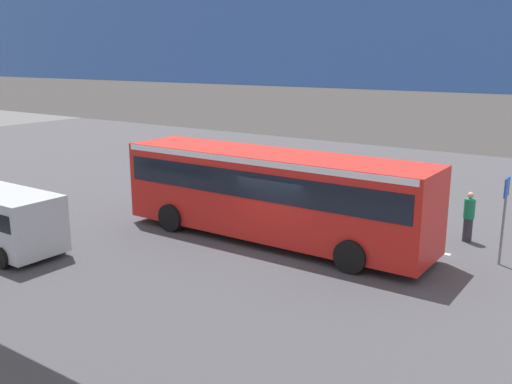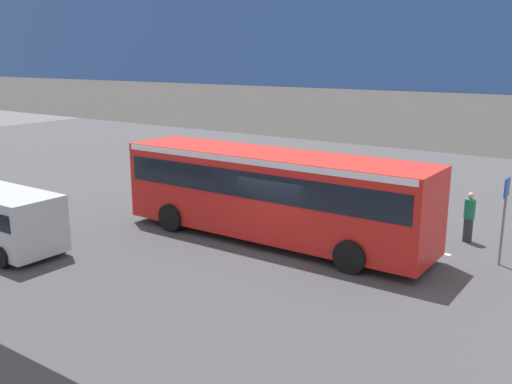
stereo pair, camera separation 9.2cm
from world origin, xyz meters
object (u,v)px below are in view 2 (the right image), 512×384
bicycle_blue (6,212)px  traffic_sign (505,207)px  pedestrian (469,217)px  parked_van (0,216)px  city_bus (272,189)px  bicycle_black (17,202)px

bicycle_blue → traffic_sign: bearing=-160.3°
bicycle_blue → pedestrian: 17.61m
parked_van → bicycle_blue: 3.76m
city_bus → pedestrian: size_ratio=6.44×
parked_van → bicycle_blue: parked_van is taller
city_bus → traffic_sign: city_bus is taller
bicycle_black → pedestrian: (-16.84, -6.75, 0.51)m
parked_van → pedestrian: parked_van is taller
parked_van → pedestrian: bearing=-141.8°
parked_van → traffic_sign: traffic_sign is taller
bicycle_black → bicycle_blue: 1.63m
city_bus → bicycle_black: bearing=14.6°
bicycle_black → city_bus: bearing=-165.4°
city_bus → bicycle_blue: size_ratio=6.52×
pedestrian → parked_van: bearing=38.2°
bicycle_blue → traffic_sign: (-17.19, -6.16, 1.52)m
bicycle_black → pedestrian: pedestrian is taller
bicycle_black → traffic_sign: (-18.31, -4.97, 1.52)m
traffic_sign → city_bus: bearing=16.1°
bicycle_black → bicycle_blue: same height
city_bus → pedestrian: (-5.76, -3.85, -1.00)m
bicycle_black → traffic_sign: bearing=-164.8°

